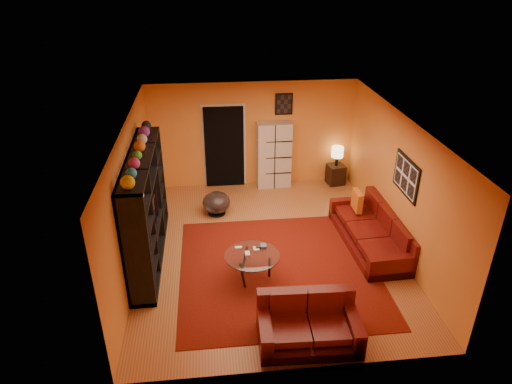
{
  "coord_description": "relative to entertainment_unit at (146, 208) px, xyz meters",
  "views": [
    {
      "loc": [
        -1.05,
        -7.47,
        5.13
      ],
      "look_at": [
        -0.23,
        0.1,
        1.22
      ],
      "focal_mm": 32.0,
      "sensor_mm": 36.0,
      "label": 1
    }
  ],
  "objects": [
    {
      "name": "table_lamp",
      "position": [
        4.36,
        2.74,
        -0.2
      ],
      "size": [
        0.3,
        0.3,
        0.49
      ],
      "color": "black",
      "rests_on": "side_table"
    },
    {
      "name": "wall_front",
      "position": [
        2.27,
        -3.0,
        0.25
      ],
      "size": [
        6.0,
        0.0,
        6.0
      ],
      "primitive_type": "plane",
      "rotation": [
        -1.57,
        0.0,
        0.0
      ],
      "color": "orange",
      "rests_on": "floor"
    },
    {
      "name": "wall_back",
      "position": [
        2.27,
        3.0,
        0.25
      ],
      "size": [
        6.0,
        0.0,
        6.0
      ],
      "primitive_type": "plane",
      "rotation": [
        1.57,
        0.0,
        0.0
      ],
      "color": "orange",
      "rests_on": "floor"
    },
    {
      "name": "floor",
      "position": [
        2.27,
        0.0,
        -1.05
      ],
      "size": [
        6.0,
        6.0,
        0.0
      ],
      "primitive_type": "plane",
      "color": "#9B5C30",
      "rests_on": "ground"
    },
    {
      "name": "side_table",
      "position": [
        4.36,
        2.74,
        -0.8
      ],
      "size": [
        0.46,
        0.46,
        0.5
      ],
      "primitive_type": "cube",
      "rotation": [
        0.0,
        0.0,
        0.16
      ],
      "color": "black",
      "rests_on": "floor"
    },
    {
      "name": "wall_left",
      "position": [
        -0.23,
        0.0,
        0.25
      ],
      "size": [
        0.0,
        6.0,
        6.0
      ],
      "primitive_type": "plane",
      "rotation": [
        1.57,
        0.0,
        1.57
      ],
      "color": "orange",
      "rests_on": "floor"
    },
    {
      "name": "wall_art_back",
      "position": [
        3.02,
        2.98,
        1.0
      ],
      "size": [
        0.42,
        0.03,
        0.52
      ],
      "primitive_type": "cube",
      "color": "black",
      "rests_on": "wall_back"
    },
    {
      "name": "sofa",
      "position": [
        4.42,
        -0.06,
        -0.77
      ],
      "size": [
        1.09,
        2.43,
        0.85
      ],
      "rotation": [
        0.0,
        0.0,
        0.05
      ],
      "color": "#4E0B0A",
      "rests_on": "rug"
    },
    {
      "name": "coffee_table",
      "position": [
        1.87,
        -0.89,
        -0.6
      ],
      "size": [
        0.98,
        0.98,
        0.49
      ],
      "rotation": [
        0.0,
        0.0,
        -0.16
      ],
      "color": "silver",
      "rests_on": "floor"
    },
    {
      "name": "throw_pillow",
      "position": [
        4.22,
        0.62,
        -0.42
      ],
      "size": [
        0.12,
        0.42,
        0.42
      ],
      "primitive_type": "cube",
      "color": "orange",
      "rests_on": "sofa"
    },
    {
      "name": "ceiling",
      "position": [
        2.27,
        0.0,
        1.55
      ],
      "size": [
        6.0,
        6.0,
        0.0
      ],
      "primitive_type": "plane",
      "rotation": [
        3.14,
        0.0,
        0.0
      ],
      "color": "white",
      "rests_on": "wall_back"
    },
    {
      "name": "entertainment_unit",
      "position": [
        0.0,
        0.0,
        0.0
      ],
      "size": [
        0.45,
        3.0,
        2.1
      ],
      "primitive_type": "cube",
      "color": "black",
      "rests_on": "floor"
    },
    {
      "name": "loveseat",
      "position": [
        2.55,
        -2.42,
        -0.77
      ],
      "size": [
        1.52,
        0.95,
        0.85
      ],
      "rotation": [
        0.0,
        0.0,
        1.53
      ],
      "color": "#4E0B0A",
      "rests_on": "rug"
    },
    {
      "name": "wall_art_right",
      "position": [
        4.75,
        -0.3,
        0.55
      ],
      "size": [
        0.03,
        1.0,
        0.7
      ],
      "primitive_type": "cube",
      "color": "black",
      "rests_on": "wall_right"
    },
    {
      "name": "doorway",
      "position": [
        1.57,
        2.96,
        -0.03
      ],
      "size": [
        0.95,
        0.1,
        2.04
      ],
      "primitive_type": "cube",
      "color": "black",
      "rests_on": "floor"
    },
    {
      "name": "wall_right",
      "position": [
        4.78,
        0.0,
        0.25
      ],
      "size": [
        0.0,
        6.0,
        6.0
      ],
      "primitive_type": "plane",
      "rotation": [
        1.57,
        0.0,
        -1.57
      ],
      "color": "orange",
      "rests_on": "floor"
    },
    {
      "name": "storage_cabinet",
      "position": [
        2.78,
        2.8,
        -0.22
      ],
      "size": [
        0.84,
        0.4,
        1.65
      ],
      "primitive_type": "cube",
      "rotation": [
        0.0,
        0.0,
        0.04
      ],
      "color": "beige",
      "rests_on": "floor"
    },
    {
      "name": "rug",
      "position": [
        2.38,
        -0.7,
        -1.04
      ],
      "size": [
        3.6,
        3.6,
        0.01
      ],
      "primitive_type": "cube",
      "color": "#561009",
      "rests_on": "floor"
    },
    {
      "name": "tv",
      "position": [
        0.05,
        -0.1,
        -0.05
      ],
      "size": [
        0.96,
        0.13,
        0.55
      ],
      "primitive_type": "imported",
      "rotation": [
        0.0,
        0.0,
        1.57
      ],
      "color": "black",
      "rests_on": "entertainment_unit"
    },
    {
      "name": "bowl_chair",
      "position": [
        1.31,
        1.5,
        -0.77
      ],
      "size": [
        0.63,
        0.63,
        0.51
      ],
      "color": "black",
      "rests_on": "floor"
    }
  ]
}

